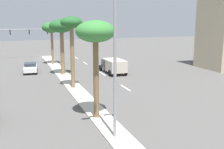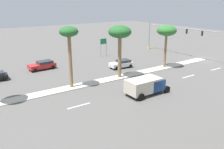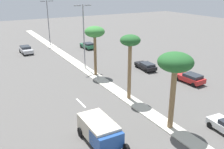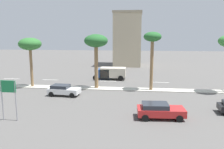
# 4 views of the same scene
# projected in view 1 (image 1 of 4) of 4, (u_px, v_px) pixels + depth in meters

# --- Properties ---
(ground_plane) EXTENTS (160.00, 160.00, 0.00)m
(ground_plane) POSITION_uv_depth(u_px,v_px,m) (85.00, 100.00, 26.15)
(ground_plane) COLOR #565451
(median_curb) EXTENTS (1.80, 85.03, 0.12)m
(median_curb) POSITION_uv_depth(u_px,v_px,m) (121.00, 140.00, 17.44)
(median_curb) COLOR beige
(median_curb) RESTS_ON ground
(lane_stripe_near) EXTENTS (0.20, 2.80, 0.01)m
(lane_stripe_near) POSITION_uv_depth(u_px,v_px,m) (76.00, 58.00, 54.77)
(lane_stripe_near) COLOR silver
(lane_stripe_near) RESTS_ON ground
(lane_stripe_center) EXTENTS (0.20, 2.80, 0.01)m
(lane_stripe_center) POSITION_uv_depth(u_px,v_px,m) (85.00, 63.00, 48.18)
(lane_stripe_center) COLOR silver
(lane_stripe_center) RESTS_ON ground
(lane_stripe_far) EXTENTS (0.20, 2.80, 0.01)m
(lane_stripe_far) POSITION_uv_depth(u_px,v_px,m) (102.00, 74.00, 38.92)
(lane_stripe_far) COLOR silver
(lane_stripe_far) RESTS_ON ground
(lane_stripe_inboard) EXTENTS (0.20, 2.80, 0.01)m
(lane_stripe_inboard) POSITION_uv_depth(u_px,v_px,m) (126.00, 88.00, 30.94)
(lane_stripe_inboard) COLOR silver
(lane_stripe_inboard) RESTS_ON ground
(traffic_signal_gantry) EXTENTS (18.02, 0.53, 6.36)m
(traffic_signal_gantry) POSITION_uv_depth(u_px,v_px,m) (0.00, 38.00, 51.53)
(traffic_signal_gantry) COLOR gray
(traffic_signal_gantry) RESTS_ON ground
(palm_tree_leading) EXTENTS (3.26, 3.26, 7.16)m
(palm_tree_leading) POSITION_uv_depth(u_px,v_px,m) (51.00, 28.00, 45.56)
(palm_tree_leading) COLOR olive
(palm_tree_leading) RESTS_ON median_curb
(palm_tree_inboard) EXTENTS (3.31, 3.31, 7.67)m
(palm_tree_inboard) POSITION_uv_depth(u_px,v_px,m) (61.00, 28.00, 36.59)
(palm_tree_inboard) COLOR olive
(palm_tree_inboard) RESTS_ON median_curb
(palm_tree_far) EXTENTS (2.40, 2.40, 7.98)m
(palm_tree_far) POSITION_uv_depth(u_px,v_px,m) (72.00, 28.00, 29.33)
(palm_tree_far) COLOR olive
(palm_tree_far) RESTS_ON median_curb
(palm_tree_left) EXTENTS (3.02, 3.02, 7.60)m
(palm_tree_left) POSITION_uv_depth(u_px,v_px,m) (95.00, 35.00, 20.14)
(palm_tree_left) COLOR brown
(palm_tree_left) RESTS_ON median_curb
(street_lamp_outboard) EXTENTS (2.90, 0.24, 10.49)m
(street_lamp_outboard) POSITION_uv_depth(u_px,v_px,m) (115.00, 45.00, 16.66)
(street_lamp_outboard) COLOR gray
(street_lamp_outboard) RESTS_ON median_curb
(sedan_white_trailing) EXTENTS (2.24, 4.08, 1.38)m
(sedan_white_trailing) POSITION_uv_depth(u_px,v_px,m) (30.00, 68.00, 39.61)
(sedan_white_trailing) COLOR silver
(sedan_white_trailing) RESTS_ON ground
(box_truck) EXTENTS (2.63, 5.53, 2.07)m
(box_truck) POSITION_uv_depth(u_px,v_px,m) (113.00, 65.00, 39.04)
(box_truck) COLOR #234C99
(box_truck) RESTS_ON ground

